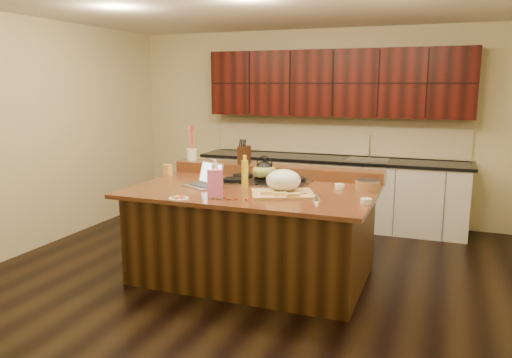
% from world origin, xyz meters
% --- Properties ---
extents(room, '(5.52, 5.02, 2.72)m').
position_xyz_m(room, '(0.00, 0.00, 1.35)').
color(room, black).
rests_on(room, ground).
extents(island, '(2.40, 1.60, 0.92)m').
position_xyz_m(island, '(0.00, 0.00, 0.46)').
color(island, black).
rests_on(island, ground).
extents(back_ledge, '(2.40, 0.30, 0.12)m').
position_xyz_m(back_ledge, '(0.00, 0.70, 0.98)').
color(back_ledge, black).
rests_on(back_ledge, island).
extents(cooktop, '(0.92, 0.52, 0.05)m').
position_xyz_m(cooktop, '(0.00, 0.30, 0.94)').
color(cooktop, gray).
rests_on(cooktop, island).
extents(back_counter, '(3.70, 0.66, 2.40)m').
position_xyz_m(back_counter, '(0.30, 2.23, 0.98)').
color(back_counter, silver).
rests_on(back_counter, ground).
extents(kettle, '(0.21, 0.21, 0.18)m').
position_xyz_m(kettle, '(0.00, 0.30, 1.05)').
color(kettle, black).
rests_on(kettle, cooktop).
extents(green_bowl, '(0.27, 0.27, 0.15)m').
position_xyz_m(green_bowl, '(0.00, 0.30, 1.04)').
color(green_bowl, olive).
rests_on(green_bowl, cooktop).
extents(laptop, '(0.44, 0.40, 0.24)m').
position_xyz_m(laptop, '(-0.49, -0.10, 0.98)').
color(laptop, '#B7B7BC').
rests_on(laptop, island).
extents(oil_bottle, '(0.08, 0.08, 0.27)m').
position_xyz_m(oil_bottle, '(-0.10, 0.01, 1.06)').
color(oil_bottle, gold).
rests_on(oil_bottle, island).
extents(vinegar_bottle, '(0.08, 0.08, 0.25)m').
position_xyz_m(vinegar_bottle, '(-0.34, -0.20, 1.04)').
color(vinegar_bottle, silver).
rests_on(vinegar_bottle, island).
extents(wooden_tray, '(0.68, 0.60, 0.23)m').
position_xyz_m(wooden_tray, '(0.36, -0.16, 1.02)').
color(wooden_tray, tan).
rests_on(wooden_tray, island).
extents(ramekin_a, '(0.13, 0.13, 0.04)m').
position_xyz_m(ramekin_a, '(1.15, -0.29, 0.94)').
color(ramekin_a, white).
rests_on(ramekin_a, island).
extents(ramekin_b, '(0.12, 0.12, 0.04)m').
position_xyz_m(ramekin_b, '(1.15, 0.28, 0.94)').
color(ramekin_b, white).
rests_on(ramekin_b, island).
extents(ramekin_c, '(0.13, 0.13, 0.04)m').
position_xyz_m(ramekin_c, '(0.80, 0.27, 0.94)').
color(ramekin_c, white).
rests_on(ramekin_c, island).
extents(strainer_bowl, '(0.31, 0.31, 0.09)m').
position_xyz_m(strainer_bowl, '(1.08, 0.26, 0.97)').
color(strainer_bowl, '#996B3F').
rests_on(strainer_bowl, island).
extents(kitchen_timer, '(0.10, 0.10, 0.07)m').
position_xyz_m(kitchen_timer, '(0.72, -0.31, 0.96)').
color(kitchen_timer, silver).
rests_on(kitchen_timer, island).
extents(pink_bag, '(0.16, 0.13, 0.26)m').
position_xyz_m(pink_bag, '(-0.18, -0.54, 1.05)').
color(pink_bag, pink).
rests_on(pink_bag, island).
extents(candy_plate, '(0.21, 0.21, 0.01)m').
position_xyz_m(candy_plate, '(-0.46, -0.71, 0.93)').
color(candy_plate, white).
rests_on(candy_plate, island).
extents(package_box, '(0.11, 0.09, 0.13)m').
position_xyz_m(package_box, '(-1.15, 0.26, 0.98)').
color(package_box, gold).
rests_on(package_box, island).
extents(utensil_crock, '(0.15, 0.15, 0.14)m').
position_xyz_m(utensil_crock, '(-1.07, 0.70, 1.11)').
color(utensil_crock, white).
rests_on(utensil_crock, back_ledge).
extents(knife_block, '(0.10, 0.17, 0.20)m').
position_xyz_m(knife_block, '(-0.39, 0.70, 1.14)').
color(knife_block, black).
rests_on(knife_block, back_ledge).
extents(gumdrop_0, '(0.02, 0.02, 0.02)m').
position_xyz_m(gumdrop_0, '(-0.12, -0.61, 0.93)').
color(gumdrop_0, red).
rests_on(gumdrop_0, island).
extents(gumdrop_1, '(0.02, 0.02, 0.02)m').
position_xyz_m(gumdrop_1, '(-0.16, -0.60, 0.93)').
color(gumdrop_1, '#198C26').
rests_on(gumdrop_1, island).
extents(gumdrop_2, '(0.02, 0.02, 0.02)m').
position_xyz_m(gumdrop_2, '(-0.08, -0.54, 0.93)').
color(gumdrop_2, red).
rests_on(gumdrop_2, island).
extents(gumdrop_3, '(0.02, 0.02, 0.02)m').
position_xyz_m(gumdrop_3, '(-0.02, -0.58, 0.93)').
color(gumdrop_3, '#198C26').
rests_on(gumdrop_3, island).
extents(gumdrop_4, '(0.02, 0.02, 0.02)m').
position_xyz_m(gumdrop_4, '(-0.18, -0.52, 0.93)').
color(gumdrop_4, red).
rests_on(gumdrop_4, island).
extents(gumdrop_5, '(0.02, 0.02, 0.02)m').
position_xyz_m(gumdrop_5, '(-0.13, -0.46, 0.93)').
color(gumdrop_5, '#198C26').
rests_on(gumdrop_5, island).
extents(gumdrop_6, '(0.02, 0.02, 0.02)m').
position_xyz_m(gumdrop_6, '(-0.25, -0.42, 0.93)').
color(gumdrop_6, red).
rests_on(gumdrop_6, island).
extents(gumdrop_7, '(0.02, 0.02, 0.02)m').
position_xyz_m(gumdrop_7, '(-0.23, -0.52, 0.93)').
color(gumdrop_7, '#198C26').
rests_on(gumdrop_7, island).
extents(gumdrop_8, '(0.02, 0.02, 0.02)m').
position_xyz_m(gumdrop_8, '(0.13, -0.54, 0.93)').
color(gumdrop_8, red).
rests_on(gumdrop_8, island).
extents(gumdrop_9, '(0.02, 0.02, 0.02)m').
position_xyz_m(gumdrop_9, '(-0.09, -0.61, 0.93)').
color(gumdrop_9, '#198C26').
rests_on(gumdrop_9, island).
extents(gumdrop_10, '(0.02, 0.02, 0.02)m').
position_xyz_m(gumdrop_10, '(0.04, -0.55, 0.93)').
color(gumdrop_10, red).
rests_on(gumdrop_10, island).
extents(gumdrop_11, '(0.02, 0.02, 0.02)m').
position_xyz_m(gumdrop_11, '(-0.15, -0.45, 0.93)').
color(gumdrop_11, '#198C26').
rests_on(gumdrop_11, island).
extents(gumdrop_12, '(0.02, 0.02, 0.02)m').
position_xyz_m(gumdrop_12, '(-0.02, -0.58, 0.93)').
color(gumdrop_12, red).
rests_on(gumdrop_12, island).
extents(gumdrop_13, '(0.02, 0.02, 0.02)m').
position_xyz_m(gumdrop_13, '(-0.17, -0.51, 0.93)').
color(gumdrop_13, '#198C26').
rests_on(gumdrop_13, island).
extents(gumdrop_14, '(0.02, 0.02, 0.02)m').
position_xyz_m(gumdrop_14, '(-0.16, -0.38, 0.93)').
color(gumdrop_14, red).
rests_on(gumdrop_14, island).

